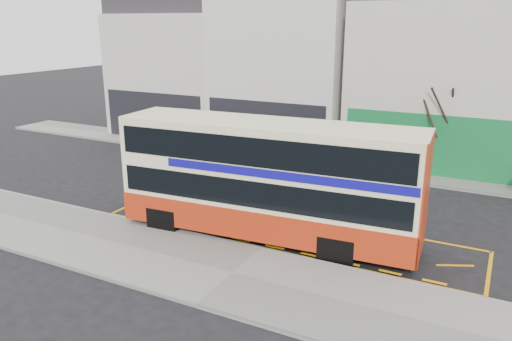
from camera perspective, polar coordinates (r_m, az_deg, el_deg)
The scene contains 14 objects.
ground at distance 17.49m, azimuth 1.12°, elevation -8.81°, with size 120.00×120.00×0.00m, color black.
pavement at distance 15.65m, azimuth -2.68°, elevation -11.77°, with size 40.00×4.00×0.15m, color gray.
kerb at distance 17.16m, azimuth 0.56°, elevation -9.06°, with size 40.00×0.15×0.15m, color gray.
far_pavement at distance 27.17m, azimuth 11.40°, elevation 0.41°, with size 50.00×3.00×0.15m, color gray.
road_markings at distance 18.81m, azimuth 3.28°, elevation -6.92°, with size 14.00×3.40×0.01m, color orange, non-canonical shape.
terrace_far_left at distance 35.72m, azimuth -7.91°, elevation 12.16°, with size 8.00×8.01×10.80m.
terrace_left at distance 31.79m, azimuth 4.26°, elevation 12.64°, with size 8.00×8.01×11.80m.
terrace_green_shop at distance 29.48m, azimuth 20.85°, elevation 10.83°, with size 9.00×8.01×11.30m.
double_decker_bus at distance 17.48m, azimuth 1.46°, elevation -0.93°, with size 10.80×3.20×4.26m.
bus_stop_post at distance 18.02m, azimuth -9.04°, elevation -0.92°, with size 0.82×0.21×3.36m.
car_silver at distance 28.37m, azimuth -3.05°, elevation 2.62°, with size 1.54×3.83×1.30m, color #B2B3B7.
car_grey at distance 26.73m, azimuth 4.07°, elevation 1.81°, with size 1.47×4.22×1.39m, color #3D3F44.
street_tree_left at distance 35.59m, azimuth -14.75°, elevation 11.16°, with size 3.02×3.02×6.51m.
street_tree_right at distance 26.11m, azimuth 20.14°, elevation 7.85°, with size 2.70×2.70×5.83m.
Camera 1 is at (6.93, -14.20, 7.51)m, focal length 35.00 mm.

